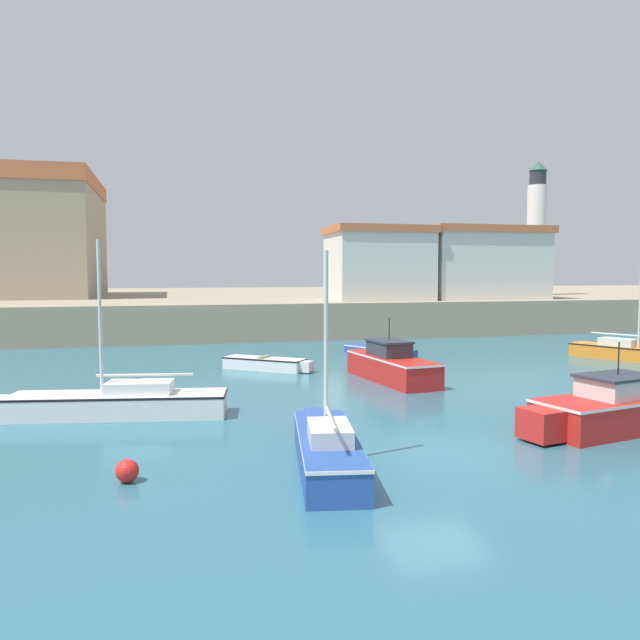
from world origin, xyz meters
TOP-DOWN VIEW (x-y plane):
  - ground_plane at (0.00, 0.00)m, footprint 200.00×200.00m
  - quay_seawall at (0.00, 43.56)m, footprint 120.00×40.00m
  - dinghy_white_1 at (-2.16, 13.05)m, footprint 3.79×3.15m
  - motorboat_red_2 at (2.23, 9.27)m, footprint 2.27×5.98m
  - sailboat_white_3 at (-7.86, 5.28)m, footprint 7.08×2.46m
  - motorboat_red_4 at (5.64, 0.46)m, footprint 6.32×2.93m
  - dinghy_blue_5 at (4.40, 16.81)m, footprint 3.01×4.04m
  - sailboat_orange_6 at (15.55, 11.74)m, footprint 3.76×5.89m
  - sailboat_blue_8 at (-2.93, -0.86)m, footprint 2.02×5.59m
  - mooring_buoy at (-7.16, -0.86)m, footprint 0.48×0.48m
  - church at (-16.86, 39.55)m, footprint 12.45×15.04m
  - lighthouse at (24.00, 33.21)m, footprint 1.65×1.65m
  - harbor_shed_near_wharf at (16.00, 28.46)m, footprint 8.98×6.96m
  - harbor_shed_mid_row at (8.00, 27.45)m, footprint 7.02×5.27m

SIDE VIEW (x-z plane):
  - ground_plane at x=0.00m, z-range 0.00..0.00m
  - dinghy_blue_5 at x=4.40m, z-range -0.02..0.47m
  - mooring_buoy at x=-7.16m, z-range 0.00..0.48m
  - dinghy_white_1 at x=-2.16m, z-range -0.01..0.60m
  - sailboat_orange_6 at x=15.55m, z-range -2.21..3.06m
  - sailboat_white_3 at x=-7.86m, z-range -2.19..3.06m
  - sailboat_blue_8 at x=-2.93m, z-range -1.93..2.85m
  - motorboat_red_4 at x=5.64m, z-range -0.63..1.79m
  - motorboat_red_2 at x=2.23m, z-range -0.63..1.86m
  - quay_seawall at x=0.00m, z-range 0.00..2.34m
  - harbor_shed_mid_row at x=8.00m, z-range 2.36..7.45m
  - harbor_shed_near_wharf at x=16.00m, z-range 2.36..7.58m
  - church at x=-16.86m, z-range -0.18..15.43m
  - lighthouse at x=24.00m, z-range 2.14..13.34m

